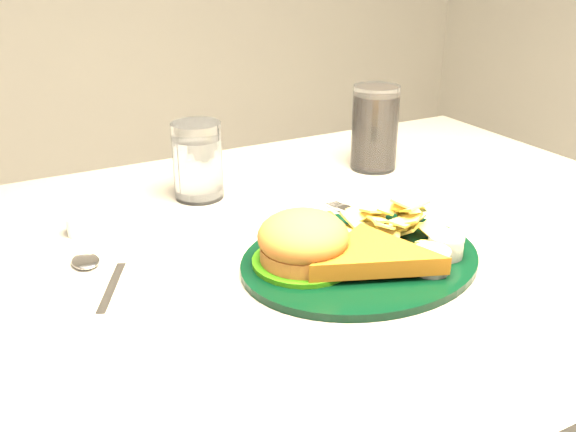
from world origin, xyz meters
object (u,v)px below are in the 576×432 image
dinner_plate (362,237)px  water_glass (198,161)px  fork_napkin (374,228)px  cola_glass (375,128)px

dinner_plate → water_glass: 0.31m
dinner_plate → fork_napkin: (0.07, 0.06, -0.03)m
cola_glass → water_glass: bearing=177.3°
dinner_plate → cola_glass: bearing=49.1°
water_glass → fork_napkin: water_glass is taller
dinner_plate → water_glass: water_glass is taller
water_glass → fork_napkin: (0.16, -0.23, -0.05)m
water_glass → cola_glass: (0.31, -0.01, 0.01)m
cola_glass → fork_napkin: size_ratio=0.94×
water_glass → cola_glass: cola_glass is taller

